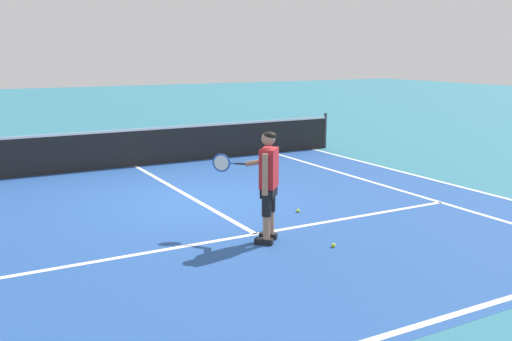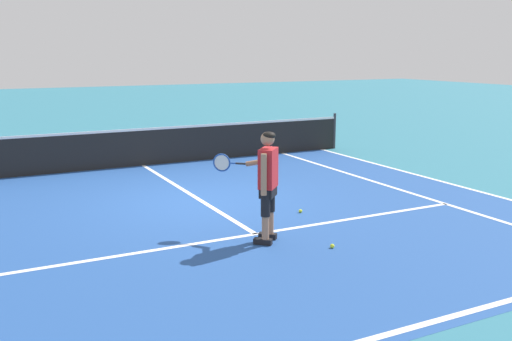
% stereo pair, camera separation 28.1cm
% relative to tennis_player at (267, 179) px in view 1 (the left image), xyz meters
% --- Properties ---
extents(ground_plane, '(80.00, 80.00, 0.00)m').
position_rel_tennis_player_xyz_m(ground_plane, '(0.02, 2.74, -0.99)').
color(ground_plane, teal).
extents(court_inner_surface, '(10.98, 10.39, 0.00)m').
position_rel_tennis_player_xyz_m(court_inner_surface, '(0.02, 1.79, -0.99)').
color(court_inner_surface, '#234C93').
rests_on(court_inner_surface, ground).
extents(line_baseline, '(10.98, 0.10, 0.01)m').
position_rel_tennis_player_xyz_m(line_baseline, '(0.02, -3.20, -0.99)').
color(line_baseline, white).
rests_on(line_baseline, ground).
extents(line_service, '(8.23, 0.10, 0.01)m').
position_rel_tennis_player_xyz_m(line_service, '(0.02, 0.39, -0.99)').
color(line_service, white).
rests_on(line_service, ground).
extents(line_centre_service, '(0.10, 6.40, 0.01)m').
position_rel_tennis_player_xyz_m(line_centre_service, '(0.02, 3.59, -0.99)').
color(line_centre_service, white).
rests_on(line_centre_service, ground).
extents(line_singles_right, '(0.10, 9.99, 0.01)m').
position_rel_tennis_player_xyz_m(line_singles_right, '(4.13, 1.79, -0.99)').
color(line_singles_right, white).
rests_on(line_singles_right, ground).
extents(line_doubles_right, '(0.10, 9.99, 0.01)m').
position_rel_tennis_player_xyz_m(line_doubles_right, '(5.51, 1.79, -0.99)').
color(line_doubles_right, white).
rests_on(line_doubles_right, ground).
extents(tennis_net, '(11.96, 0.08, 1.07)m').
position_rel_tennis_player_xyz_m(tennis_net, '(0.02, 6.79, -0.49)').
color(tennis_net, '#333338').
rests_on(tennis_net, ground).
extents(tennis_player, '(0.76, 1.15, 1.71)m').
position_rel_tennis_player_xyz_m(tennis_player, '(0.00, 0.00, 0.00)').
color(tennis_player, black).
rests_on(tennis_player, ground).
extents(tennis_ball_near_feet, '(0.07, 0.07, 0.07)m').
position_rel_tennis_player_xyz_m(tennis_ball_near_feet, '(1.31, 1.14, -0.96)').
color(tennis_ball_near_feet, '#CCE02D').
rests_on(tennis_ball_near_feet, ground).
extents(tennis_ball_by_baseline, '(0.07, 0.07, 0.07)m').
position_rel_tennis_player_xyz_m(tennis_ball_by_baseline, '(0.73, -0.72, -0.96)').
color(tennis_ball_by_baseline, '#CCE02D').
rests_on(tennis_ball_by_baseline, ground).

